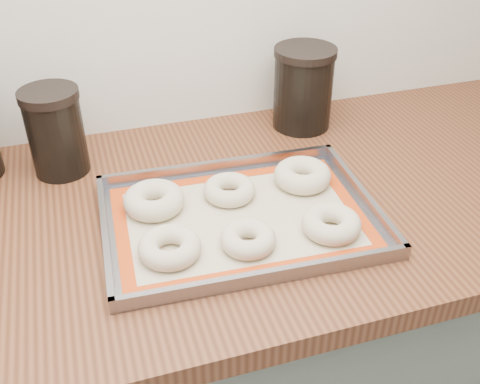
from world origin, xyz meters
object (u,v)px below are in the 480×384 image
object	(u,v)px
bagel_front_left	(170,247)
bagel_back_mid	(229,190)
bagel_back_left	(154,200)
bagel_front_right	(331,224)
baking_tray	(240,218)
bagel_front_mid	(248,239)
canister_right	(303,88)
bagel_back_right	(302,175)
canister_mid	(56,132)

from	to	relation	value
bagel_front_left	bagel_back_mid	size ratio (longest dim) A/B	1.07
bagel_back_mid	bagel_back_left	bearing A→B (deg)	178.48
bagel_front_left	bagel_back_mid	bearing A→B (deg)	43.15
bagel_front_right	baking_tray	bearing A→B (deg)	148.84
bagel_front_mid	canister_right	xyz separation A→B (m)	(0.25, 0.37, 0.07)
bagel_front_mid	canister_right	world-z (taller)	canister_right
bagel_back_right	canister_right	world-z (taller)	canister_right
baking_tray	bagel_back_left	distance (m)	0.15
bagel_front_right	bagel_back_mid	xyz separation A→B (m)	(-0.13, 0.15, -0.00)
bagel_front_left	bagel_front_right	bearing A→B (deg)	-4.78
bagel_front_left	bagel_front_right	world-z (taller)	bagel_front_right
baking_tray	bagel_back_left	bearing A→B (deg)	151.76
bagel_front_right	canister_right	bearing A→B (deg)	74.59
bagel_back_right	baking_tray	bearing A→B (deg)	-154.22
bagel_back_left	canister_right	distance (m)	0.44
baking_tray	bagel_front_left	world-z (taller)	bagel_front_left
bagel_back_right	bagel_back_mid	bearing A→B (deg)	-179.71
baking_tray	bagel_front_left	bearing A→B (deg)	-156.52
bagel_back_left	bagel_front_mid	bearing A→B (deg)	-49.86
baking_tray	canister_mid	size ratio (longest dim) A/B	2.83
bagel_front_left	bagel_back_left	distance (m)	0.13
bagel_front_left	canister_right	xyz separation A→B (m)	(0.37, 0.35, 0.07)
bagel_front_mid	canister_mid	size ratio (longest dim) A/B	0.53
baking_tray	canister_right	size ratio (longest dim) A/B	2.69
bagel_back_right	canister_mid	world-z (taller)	canister_mid
baking_tray	bagel_front_left	distance (m)	0.15
canister_mid	bagel_back_left	bearing A→B (deg)	-52.20
bagel_front_left	bagel_front_right	xyz separation A→B (m)	(0.26, -0.02, 0.00)
baking_tray	bagel_back_right	bearing A→B (deg)	25.78
canister_right	bagel_front_left	bearing A→B (deg)	-136.11
canister_mid	bagel_back_mid	bearing A→B (deg)	-34.30
bagel_back_mid	canister_mid	size ratio (longest dim) A/B	0.55
bagel_front_right	canister_right	size ratio (longest dim) A/B	0.55
bagel_front_right	canister_mid	distance (m)	0.54
bagel_front_left	canister_right	distance (m)	0.52
bagel_front_right	bagel_back_left	xyz separation A→B (m)	(-0.27, 0.15, 0.00)
baking_tray	bagel_front_right	size ratio (longest dim) A/B	4.87
baking_tray	bagel_back_right	size ratio (longest dim) A/B	4.51
bagel_front_mid	bagel_back_right	size ratio (longest dim) A/B	0.84
bagel_back_left	canister_mid	size ratio (longest dim) A/B	0.63
baking_tray	bagel_front_left	xyz separation A→B (m)	(-0.13, -0.06, 0.01)
bagel_front_left	bagel_front_mid	xyz separation A→B (m)	(0.12, -0.02, -0.00)
bagel_back_right	bagel_front_right	bearing A→B (deg)	-94.18
bagel_front_mid	bagel_front_left	bearing A→B (deg)	172.06
bagel_back_left	canister_right	bearing A→B (deg)	31.34
bagel_front_mid	canister_mid	distance (m)	0.43
baking_tray	bagel_front_right	world-z (taller)	bagel_front_right
bagel_front_right	bagel_back_mid	size ratio (longest dim) A/B	1.05
bagel_front_left	canister_mid	world-z (taller)	canister_mid
bagel_back_left	canister_right	xyz separation A→B (m)	(0.37, 0.22, 0.07)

